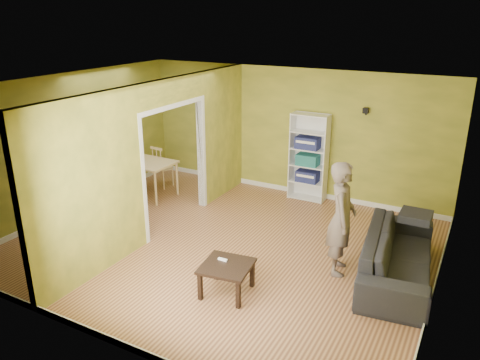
% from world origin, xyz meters
% --- Properties ---
extents(room_shell, '(6.50, 6.50, 6.50)m').
position_xyz_m(room_shell, '(0.00, 0.00, 1.30)').
color(room_shell, tan).
rests_on(room_shell, ground).
extents(partition, '(0.22, 5.50, 2.60)m').
position_xyz_m(partition, '(-1.20, 0.00, 1.30)').
color(partition, gold).
rests_on(partition, ground).
extents(wall_speaker, '(0.10, 0.10, 0.10)m').
position_xyz_m(wall_speaker, '(1.50, 2.69, 1.90)').
color(wall_speaker, black).
rests_on(wall_speaker, room_shell).
extents(sofa, '(2.44, 1.27, 0.89)m').
position_xyz_m(sofa, '(2.70, 0.33, 0.44)').
color(sofa, black).
rests_on(sofa, ground).
extents(person, '(0.84, 0.73, 1.98)m').
position_xyz_m(person, '(1.91, 0.09, 0.99)').
color(person, slate).
rests_on(person, ground).
extents(bookshelf, '(0.74, 0.32, 1.76)m').
position_xyz_m(bookshelf, '(0.49, 2.60, 0.88)').
color(bookshelf, white).
rests_on(bookshelf, ground).
extents(paper_box_navy_a, '(0.44, 0.28, 0.22)m').
position_xyz_m(paper_box_navy_a, '(0.48, 2.56, 0.49)').
color(paper_box_navy_a, navy).
rests_on(paper_box_navy_a, bookshelf).
extents(paper_box_teal, '(0.43, 0.28, 0.22)m').
position_xyz_m(paper_box_teal, '(0.47, 2.56, 0.83)').
color(paper_box_teal, '#0A5745').
rests_on(paper_box_teal, bookshelf).
extents(paper_box_navy_b, '(0.46, 0.30, 0.24)m').
position_xyz_m(paper_box_navy_b, '(0.45, 2.56, 1.18)').
color(paper_box_navy_b, navy).
rests_on(paper_box_navy_b, bookshelf).
extents(coffee_table, '(0.65, 0.65, 0.43)m').
position_xyz_m(coffee_table, '(0.75, -1.20, 0.37)').
color(coffee_table, black).
rests_on(coffee_table, ground).
extents(game_controller, '(0.13, 0.04, 0.03)m').
position_xyz_m(game_controller, '(0.65, -1.12, 0.45)').
color(game_controller, white).
rests_on(game_controller, coffee_table).
extents(dining_table, '(1.18, 0.79, 0.74)m').
position_xyz_m(dining_table, '(-2.53, 1.14, 0.66)').
color(dining_table, '#DDBB72').
rests_on(dining_table, ground).
extents(chair_left, '(0.44, 0.44, 0.93)m').
position_xyz_m(chair_left, '(-3.32, 1.15, 0.46)').
color(chair_left, '#D3B183').
rests_on(chair_left, ground).
extents(chair_near, '(0.52, 0.52, 0.91)m').
position_xyz_m(chair_near, '(-2.51, 0.51, 0.45)').
color(chair_near, '#CCB485').
rests_on(chair_near, ground).
extents(chair_far, '(0.47, 0.47, 0.93)m').
position_xyz_m(chair_far, '(-2.54, 1.74, 0.46)').
color(chair_far, '#D9B78B').
rests_on(chair_far, ground).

